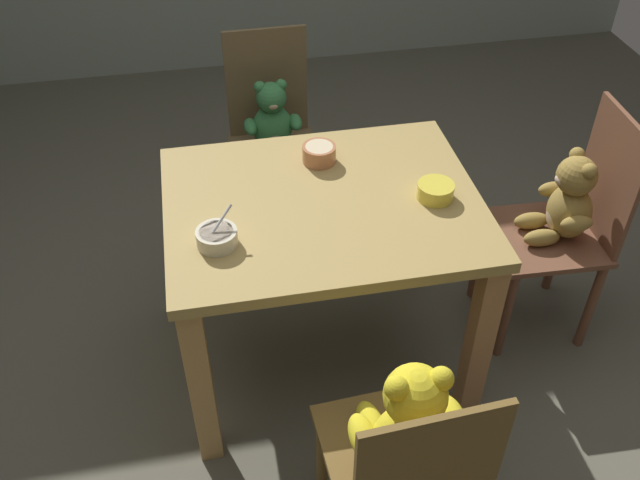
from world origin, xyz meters
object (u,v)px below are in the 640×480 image
object	(u,v)px
teddy_chair_far_center	(273,132)
teddy_chair_near_front	(408,440)
dining_table	(323,234)
porridge_bowl_yellow_near_right	(436,191)
porridge_bowl_terracotta_far_center	(319,153)
teddy_chair_near_right	(565,214)
porridge_bowl_cream_near_left	(217,237)

from	to	relation	value
teddy_chair_far_center	teddy_chair_near_front	bearing A→B (deg)	3.94
dining_table	porridge_bowl_yellow_near_right	world-z (taller)	porridge_bowl_yellow_near_right
porridge_bowl_terracotta_far_center	porridge_bowl_yellow_near_right	bearing A→B (deg)	-40.03
teddy_chair_near_right	porridge_bowl_cream_near_left	world-z (taller)	teddy_chair_near_right
dining_table	teddy_chair_near_front	xyz separation A→B (m)	(0.07, -0.79, -0.05)
teddy_chair_far_center	porridge_bowl_terracotta_far_center	size ratio (longest dim) A/B	8.06
teddy_chair_near_front	porridge_bowl_terracotta_far_center	size ratio (longest dim) A/B	7.28
teddy_chair_far_center	porridge_bowl_cream_near_left	bearing A→B (deg)	-17.67
teddy_chair_near_front	teddy_chair_far_center	bearing A→B (deg)	1.27
teddy_chair_far_center	porridge_bowl_cream_near_left	world-z (taller)	teddy_chair_far_center
teddy_chair_near_front	teddy_chair_far_center	size ratio (longest dim) A/B	0.90
teddy_chair_near_right	porridge_bowl_terracotta_far_center	world-z (taller)	teddy_chair_near_right
porridge_bowl_yellow_near_right	porridge_bowl_terracotta_far_center	xyz separation A→B (m)	(-0.33, 0.28, 0.01)
teddy_chair_near_right	porridge_bowl_cream_near_left	size ratio (longest dim) A/B	7.51
porridge_bowl_cream_near_left	dining_table	bearing A→B (deg)	23.25
porridge_bowl_yellow_near_right	dining_table	bearing A→B (deg)	171.47
teddy_chair_near_front	teddy_chair_near_right	xyz separation A→B (m)	(0.84, 0.81, -0.02)
teddy_chair_far_center	porridge_bowl_yellow_near_right	size ratio (longest dim) A/B	7.85
dining_table	porridge_bowl_terracotta_far_center	world-z (taller)	porridge_bowl_terracotta_far_center
teddy_chair_far_center	porridge_bowl_cream_near_left	size ratio (longest dim) A/B	7.53
dining_table	porridge_bowl_terracotta_far_center	size ratio (longest dim) A/B	8.80
teddy_chair_near_right	porridge_bowl_terracotta_far_center	distance (m)	0.93
dining_table	porridge_bowl_cream_near_left	size ratio (longest dim) A/B	8.22
porridge_bowl_terracotta_far_center	teddy_chair_far_center	bearing A→B (deg)	98.74
dining_table	teddy_chair_far_center	world-z (taller)	teddy_chair_far_center
porridge_bowl_cream_near_left	porridge_bowl_terracotta_far_center	size ratio (longest dim) A/B	1.07
dining_table	porridge_bowl_yellow_near_right	distance (m)	0.40
dining_table	teddy_chair_near_front	bearing A→B (deg)	-85.14
teddy_chair_far_center	porridge_bowl_terracotta_far_center	distance (m)	0.64
teddy_chair_near_front	porridge_bowl_cream_near_left	world-z (taller)	porridge_bowl_cream_near_left
teddy_chair_near_front	teddy_chair_far_center	world-z (taller)	teddy_chair_far_center
teddy_chair_near_right	porridge_bowl_terracotta_far_center	bearing A→B (deg)	-10.24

